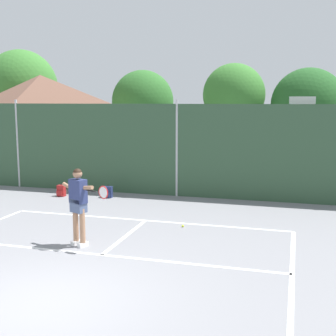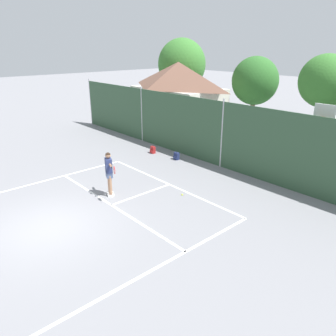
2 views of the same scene
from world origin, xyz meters
The scene contains 10 objects.
ground_plane centered at (0.00, 0.00, 0.00)m, with size 120.00×120.00×0.00m, color gray.
court_markings centered at (0.00, 0.65, 0.00)m, with size 8.30×11.10×0.01m.
chainlink_fence centered at (0.00, 9.00, 1.65)m, with size 26.09×0.09×3.44m.
basketball_hoop centered at (4.23, 10.37, 2.31)m, with size 0.90×0.67×3.55m.
clubhouse_building centered at (-8.41, 13.94, 2.42)m, with size 7.09×4.50×4.67m.
treeline_backdrop centered at (-0.66, 17.92, 3.69)m, with size 26.75×4.04×6.45m.
tennis_player centered at (-0.77, 2.93, 1.11)m, with size 1.38×0.52×1.85m.
tennis_ball centered at (1.20, 5.14, 0.03)m, with size 0.07×0.07×0.07m, color #CCE033.
backpack_red centered at (-3.98, 7.80, 0.19)m, with size 0.30×0.26×0.46m.
backpack_navy centered at (-2.26, 8.04, 0.19)m, with size 0.28×0.24×0.46m.
Camera 1 is at (4.07, -6.38, 3.42)m, focal length 48.12 mm.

